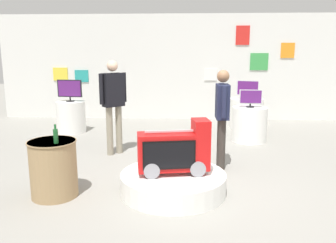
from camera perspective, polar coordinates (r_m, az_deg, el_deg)
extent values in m
plane|color=gray|center=(5.23, 5.31, -10.08)|extent=(30.00, 30.00, 0.00)
cube|color=silver|center=(9.83, 4.38, 8.84)|extent=(11.01, 0.10, 2.91)
cube|color=yellow|center=(10.41, -17.29, 7.47)|extent=(0.42, 0.02, 0.36)
cube|color=orange|center=(10.12, 19.11, 11.01)|extent=(0.37, 0.02, 0.41)
cube|color=green|center=(9.95, 14.77, 9.51)|extent=(0.49, 0.02, 0.46)
cube|color=red|center=(9.87, 12.21, 13.71)|extent=(0.37, 0.02, 0.51)
cube|color=white|center=(9.79, 7.00, 7.69)|extent=(0.35, 0.02, 0.33)
cube|color=teal|center=(10.22, -14.04, 7.27)|extent=(0.38, 0.02, 0.34)
cylinder|color=white|center=(4.85, 0.86, -10.06)|extent=(1.45, 1.45, 0.28)
cylinder|color=gray|center=(4.73, -2.85, -7.47)|extent=(0.28, 0.41, 0.21)
cylinder|color=gray|center=(4.81, 4.53, -7.16)|extent=(0.28, 0.41, 0.21)
cube|color=red|center=(4.70, 0.88, -4.92)|extent=(1.00, 0.50, 0.50)
cube|color=red|center=(4.68, 5.44, -0.75)|extent=(0.27, 0.37, 0.18)
cube|color=black|center=(4.52, 0.22, -5.58)|extent=(0.69, 0.14, 0.38)
cube|color=black|center=(4.52, 0.22, -5.58)|extent=(0.65, 0.13, 0.34)
cube|color=#B2B2B7|center=(4.63, 0.89, -1.57)|extent=(0.76, 0.16, 0.02)
cylinder|color=white|center=(7.65, 13.24, -0.44)|extent=(0.74, 0.74, 0.74)
cylinder|color=black|center=(7.58, 13.37, 2.38)|extent=(0.17, 0.17, 0.02)
cylinder|color=black|center=(7.57, 13.39, 2.68)|extent=(0.04, 0.04, 0.06)
cube|color=silver|center=(7.55, 13.45, 4.00)|extent=(0.47, 0.07, 0.29)
cube|color=#561E6B|center=(7.53, 13.49, 3.98)|extent=(0.43, 0.04, 0.26)
cylinder|color=white|center=(8.60, -15.65, 0.76)|extent=(0.68, 0.68, 0.74)
cylinder|color=black|center=(8.54, -15.79, 3.27)|extent=(0.20, 0.20, 0.02)
cylinder|color=black|center=(8.53, -15.81, 3.62)|extent=(0.04, 0.04, 0.09)
cube|color=black|center=(8.50, -15.90, 5.27)|extent=(0.59, 0.09, 0.41)
cube|color=#561E6B|center=(8.48, -15.93, 5.25)|extent=(0.54, 0.07, 0.37)
cylinder|color=white|center=(8.99, 12.74, 1.36)|extent=(0.84, 0.84, 0.74)
cylinder|color=black|center=(8.94, 12.85, 3.77)|extent=(0.16, 0.16, 0.02)
cylinder|color=black|center=(8.93, 12.86, 4.04)|extent=(0.04, 0.04, 0.06)
cube|color=silver|center=(8.90, 12.93, 5.42)|extent=(0.53, 0.19, 0.37)
cube|color=#561E6B|center=(8.88, 12.99, 5.41)|extent=(0.48, 0.15, 0.33)
cylinder|color=#9E7F56|center=(4.89, -18.32, -7.40)|extent=(0.61, 0.61, 0.77)
cylinder|color=#9E7F56|center=(4.79, -18.61, -3.15)|extent=(0.64, 0.64, 0.02)
cylinder|color=#195926|center=(4.63, -18.00, -2.33)|extent=(0.06, 0.06, 0.18)
cylinder|color=#195926|center=(4.61, -18.10, -0.84)|extent=(0.03, 0.03, 0.06)
cylinder|color=#38332D|center=(5.71, 8.83, -3.84)|extent=(0.12, 0.12, 0.84)
cylinder|color=#38332D|center=(5.90, 8.63, -3.32)|extent=(0.12, 0.12, 0.84)
cube|color=#1E233F|center=(5.66, 8.95, 3.27)|extent=(0.20, 0.38, 0.56)
sphere|color=#8C6647|center=(5.62, 9.08, 7.38)|extent=(0.20, 0.20, 0.20)
cylinder|color=#1E233F|center=(5.42, 9.23, 3.19)|extent=(0.08, 0.08, 0.50)
cylinder|color=#1E233F|center=(5.89, 8.70, 3.87)|extent=(0.08, 0.08, 0.50)
cylinder|color=gray|center=(6.53, -9.58, -1.56)|extent=(0.12, 0.12, 0.91)
cylinder|color=gray|center=(6.63, -8.08, -1.31)|extent=(0.12, 0.12, 0.91)
cube|color=black|center=(6.45, -9.04, 5.18)|extent=(0.41, 0.40, 0.61)
sphere|color=beige|center=(6.42, -9.16, 9.04)|extent=(0.20, 0.20, 0.20)
cylinder|color=black|center=(6.33, -10.92, 5.27)|extent=(0.08, 0.08, 0.55)
cylinder|color=black|center=(6.57, -7.24, 5.61)|extent=(0.08, 0.08, 0.55)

